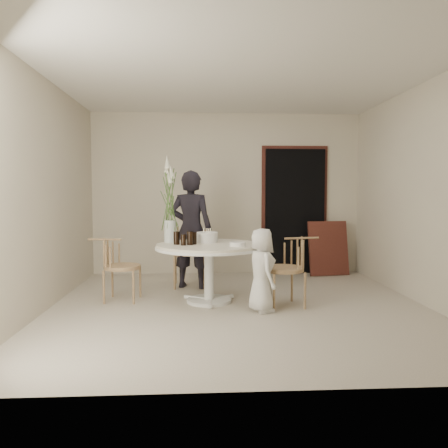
{
  "coord_description": "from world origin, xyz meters",
  "views": [
    {
      "loc": [
        -0.47,
        -5.13,
        1.36
      ],
      "look_at": [
        -0.16,
        0.3,
        0.97
      ],
      "focal_mm": 35.0,
      "sensor_mm": 36.0,
      "label": 1
    }
  ],
  "objects": [
    {
      "name": "birthday_cake",
      "position": [
        -0.37,
        0.43,
        0.8
      ],
      "size": [
        0.27,
        0.27,
        0.18
      ],
      "rotation": [
        0.0,
        0.0,
        0.13
      ],
      "color": "white",
      "rests_on": "table"
    },
    {
      "name": "room_shell",
      "position": [
        0.0,
        0.0,
        1.62
      ],
      "size": [
        4.5,
        4.5,
        4.5
      ],
      "color": "silver",
      "rests_on": "ground"
    },
    {
      "name": "boy",
      "position": [
        0.24,
        -0.22,
        0.48
      ],
      "size": [
        0.41,
        0.53,
        0.96
      ],
      "primitive_type": "imported",
      "rotation": [
        0.0,
        0.0,
        1.8
      ],
      "color": "white",
      "rests_on": "ground"
    },
    {
      "name": "flower_vase",
      "position": [
        -0.85,
        0.49,
        1.23
      ],
      "size": [
        0.15,
        0.15,
        1.12
      ],
      "rotation": [
        0.0,
        0.0,
        0.01
      ],
      "color": "silver",
      "rests_on": "table"
    },
    {
      "name": "girl",
      "position": [
        -0.59,
        1.11,
        0.84
      ],
      "size": [
        0.7,
        0.56,
        1.68
      ],
      "primitive_type": "imported",
      "rotation": [
        0.0,
        0.0,
        2.86
      ],
      "color": "black",
      "rests_on": "ground"
    },
    {
      "name": "table",
      "position": [
        -0.35,
        0.25,
        0.62
      ],
      "size": [
        1.33,
        1.33,
        0.73
      ],
      "color": "silver",
      "rests_on": "ground"
    },
    {
      "name": "chair_right",
      "position": [
        0.65,
        0.02,
        0.54
      ],
      "size": [
        0.55,
        0.52,
        0.84
      ],
      "rotation": [
        0.0,
        0.0,
        -1.38
      ],
      "color": "tan",
      "rests_on": "ground"
    },
    {
      "name": "doorway",
      "position": [
        1.15,
        2.19,
        1.05
      ],
      "size": [
        1.0,
        0.1,
        2.1
      ],
      "primitive_type": "cube",
      "color": "black",
      "rests_on": "ground"
    },
    {
      "name": "ground",
      "position": [
        0.0,
        0.0,
        0.0
      ],
      "size": [
        4.5,
        4.5,
        0.0
      ],
      "primitive_type": "plane",
      "color": "beige",
      "rests_on": "ground"
    },
    {
      "name": "chair_left",
      "position": [
        -1.55,
        0.39,
        0.52
      ],
      "size": [
        0.5,
        0.47,
        0.8
      ],
      "rotation": [
        0.0,
        0.0,
        1.48
      ],
      "color": "tan",
      "rests_on": "ground"
    },
    {
      "name": "cola_tumbler_b",
      "position": [
        -0.58,
        0.17,
        0.81
      ],
      "size": [
        0.1,
        0.1,
        0.17
      ],
      "primitive_type": "cylinder",
      "rotation": [
        0.0,
        0.0,
        0.37
      ],
      "color": "black",
      "rests_on": "table"
    },
    {
      "name": "chair_far",
      "position": [
        -0.61,
        1.33,
        0.6
      ],
      "size": [
        0.53,
        0.57,
        0.93
      ],
      "rotation": [
        0.0,
        0.0,
        0.02
      ],
      "color": "tan",
      "rests_on": "ground"
    },
    {
      "name": "cola_tumbler_a",
      "position": [
        -0.66,
        0.13,
        0.8
      ],
      "size": [
        0.07,
        0.07,
        0.13
      ],
      "primitive_type": "cylinder",
      "rotation": [
        0.0,
        0.0,
        0.18
      ],
      "color": "black",
      "rests_on": "table"
    },
    {
      "name": "plate_stack",
      "position": [
        -0.02,
        0.01,
        0.75
      ],
      "size": [
        0.25,
        0.25,
        0.05
      ],
      "primitive_type": "cylinder",
      "rotation": [
        0.0,
        0.0,
        0.43
      ],
      "color": "white",
      "rests_on": "table"
    },
    {
      "name": "cola_tumbler_c",
      "position": [
        -0.75,
        0.23,
        0.81
      ],
      "size": [
        0.1,
        0.1,
        0.16
      ],
      "primitive_type": "cylinder",
      "rotation": [
        0.0,
        0.0,
        0.36
      ],
      "color": "black",
      "rests_on": "table"
    },
    {
      "name": "cola_tumbler_d",
      "position": [
        -0.54,
        0.23,
        0.81
      ],
      "size": [
        0.09,
        0.09,
        0.15
      ],
      "primitive_type": "cylinder",
      "rotation": [
        0.0,
        0.0,
        0.37
      ],
      "color": "black",
      "rests_on": "table"
    },
    {
      "name": "picture_frame",
      "position": [
        1.67,
        1.95,
        0.45
      ],
      "size": [
        0.7,
        0.3,
        0.9
      ],
      "primitive_type": "cube",
      "rotation": [
        -0.17,
        0.0,
        0.14
      ],
      "color": "#58251E",
      "rests_on": "ground"
    },
    {
      "name": "door_trim",
      "position": [
        1.15,
        2.23,
        1.11
      ],
      "size": [
        1.12,
        0.03,
        2.22
      ],
      "primitive_type": "cube",
      "color": "#58251E",
      "rests_on": "ground"
    }
  ]
}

